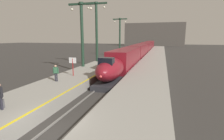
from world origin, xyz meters
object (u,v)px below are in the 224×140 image
at_px(passenger_near_edge, 0,94).
at_px(rolling_suitcase, 1,103).
at_px(station_column_far, 97,27).
at_px(station_column_distant, 120,32).
at_px(station_column_mid, 82,29).
at_px(departure_info_board, 73,63).
at_px(highspeed_train_main, 143,49).
at_px(passenger_mid_platform, 56,72).

xyz_separation_m(passenger_near_edge, rolling_suitcase, (-0.24, 0.18, -0.69)).
distance_m(station_column_far, station_column_distant, 17.47).
bearing_deg(station_column_mid, departure_info_board, -74.39).
xyz_separation_m(station_column_distant, passenger_near_edge, (2.16, -39.20, -4.71)).
relative_size(highspeed_train_main, station_column_distant, 7.91).
bearing_deg(station_column_far, departure_info_board, -81.89).
distance_m(station_column_far, passenger_mid_platform, 15.77).
height_order(passenger_mid_platform, departure_info_board, departure_info_board).
distance_m(highspeed_train_main, station_column_far, 24.07).
distance_m(station_column_far, rolling_suitcase, 22.43).
bearing_deg(station_column_far, station_column_distant, 90.00).
relative_size(station_column_far, passenger_near_edge, 6.19).
xyz_separation_m(station_column_mid, rolling_suitcase, (1.92, -15.69, -5.32)).
relative_size(station_column_far, passenger_mid_platform, 6.19).
height_order(passenger_near_edge, departure_info_board, departure_info_board).
bearing_deg(station_column_mid, highspeed_train_main, 78.34).
distance_m(station_column_far, passenger_near_edge, 22.46).
xyz_separation_m(highspeed_train_main, station_column_distant, (-5.90, -5.26, 4.77)).
bearing_deg(passenger_mid_platform, station_column_distant, 92.42).
distance_m(station_column_distant, passenger_mid_platform, 32.65).
height_order(highspeed_train_main, rolling_suitcase, highspeed_train_main).
height_order(highspeed_train_main, passenger_near_edge, highspeed_train_main).
xyz_separation_m(passenger_near_edge, departure_info_board, (-0.46, 9.76, 0.52)).
xyz_separation_m(station_column_distant, rolling_suitcase, (1.92, -39.03, -5.39)).
bearing_deg(station_column_mid, passenger_near_edge, -82.24).
relative_size(station_column_mid, station_column_far, 0.90).
height_order(station_column_mid, departure_info_board, station_column_mid).
bearing_deg(departure_info_board, station_column_mid, 105.61).
bearing_deg(departure_info_board, rolling_suitcase, -88.73).
height_order(station_column_far, passenger_mid_platform, station_column_far).
bearing_deg(station_column_distant, station_column_far, -90.00).
distance_m(station_column_distant, rolling_suitcase, 39.44).
bearing_deg(rolling_suitcase, passenger_mid_platform, 94.69).
bearing_deg(highspeed_train_main, passenger_near_edge, -94.80).
bearing_deg(passenger_mid_platform, station_column_mid, 98.68).
bearing_deg(station_column_distant, station_column_mid, -90.00).
distance_m(passenger_near_edge, passenger_mid_platform, 6.97).
relative_size(station_column_far, departure_info_board, 4.94).
bearing_deg(passenger_mid_platform, passenger_near_edge, -83.44).
xyz_separation_m(station_column_far, departure_info_board, (1.71, -11.98, -4.69)).
xyz_separation_m(station_column_distant, passenger_mid_platform, (1.37, -32.28, -4.71)).
xyz_separation_m(highspeed_train_main, passenger_near_edge, (-3.74, -44.47, 0.07)).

